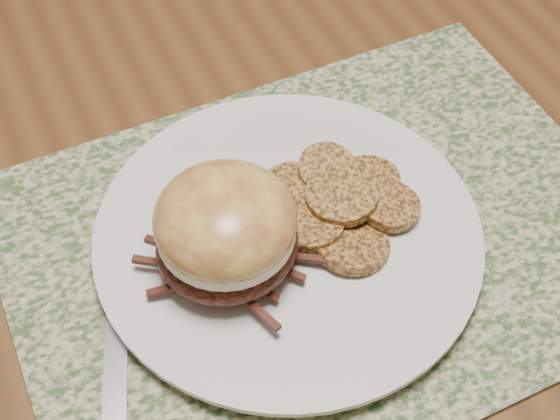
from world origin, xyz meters
name	(u,v)px	position (x,y,z in m)	size (l,w,h in m)	color
placemat	(324,239)	(0.29, -0.15, 0.75)	(0.45, 0.33, 0.00)	#355029
dinner_plate	(288,236)	(0.26, -0.15, 0.76)	(0.26, 0.26, 0.02)	silver
pork_sandwich	(226,230)	(0.21, -0.15, 0.81)	(0.11, 0.11, 0.07)	black
roasted_potatoes	(338,203)	(0.30, -0.14, 0.78)	(0.12, 0.13, 0.03)	#A26E2F
fork	(117,333)	(0.12, -0.16, 0.76)	(0.08, 0.18, 0.00)	#BBBAC2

